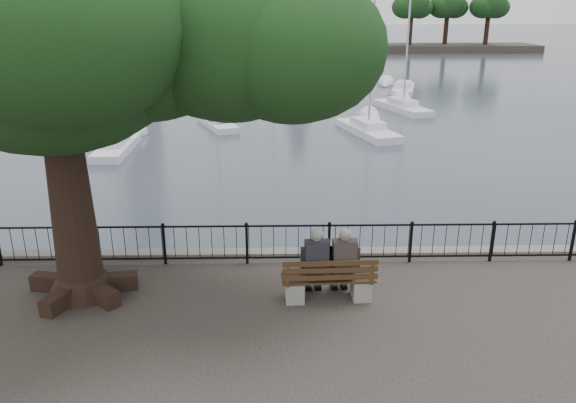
{
  "coord_description": "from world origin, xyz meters",
  "views": [
    {
      "loc": [
        -0.26,
        -10.01,
        6.01
      ],
      "look_at": [
        0.0,
        2.5,
        1.6
      ],
      "focal_mm": 35.0,
      "sensor_mm": 36.0,
      "label": 1
    }
  ],
  "objects_px": {
    "person_left": "(316,266)",
    "tree": "(92,25)",
    "bench": "(328,284)",
    "person_right": "(343,265)",
    "lion_monument": "(298,52)"
  },
  "relations": [
    {
      "from": "person_left",
      "to": "tree",
      "type": "distance_m",
      "value": 6.51
    },
    {
      "from": "person_left",
      "to": "tree",
      "type": "xyz_separation_m",
      "value": [
        -4.31,
        0.46,
        4.86
      ]
    },
    {
      "from": "person_left",
      "to": "bench",
      "type": "bearing_deg",
      "value": -20.62
    },
    {
      "from": "lion_monument",
      "to": "person_right",
      "type": "bearing_deg",
      "value": -91.01
    },
    {
      "from": "person_left",
      "to": "lion_monument",
      "type": "distance_m",
      "value": 49.19
    },
    {
      "from": "person_left",
      "to": "tree",
      "type": "bearing_deg",
      "value": 173.84
    },
    {
      "from": "person_left",
      "to": "person_right",
      "type": "xyz_separation_m",
      "value": [
        0.58,
        0.03,
        0.0
      ]
    },
    {
      "from": "person_right",
      "to": "lion_monument",
      "type": "relative_size",
      "value": 0.18
    },
    {
      "from": "tree",
      "to": "person_left",
      "type": "bearing_deg",
      "value": -6.16
    },
    {
      "from": "person_left",
      "to": "person_right",
      "type": "bearing_deg",
      "value": 2.55
    },
    {
      "from": "person_left",
      "to": "lion_monument",
      "type": "height_order",
      "value": "lion_monument"
    },
    {
      "from": "bench",
      "to": "person_right",
      "type": "relative_size",
      "value": 1.21
    },
    {
      "from": "bench",
      "to": "person_right",
      "type": "xyz_separation_m",
      "value": [
        0.31,
        0.13,
        0.4
      ]
    },
    {
      "from": "bench",
      "to": "person_right",
      "type": "distance_m",
      "value": 0.52
    },
    {
      "from": "person_right",
      "to": "bench",
      "type": "bearing_deg",
      "value": -157.63
    }
  ]
}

